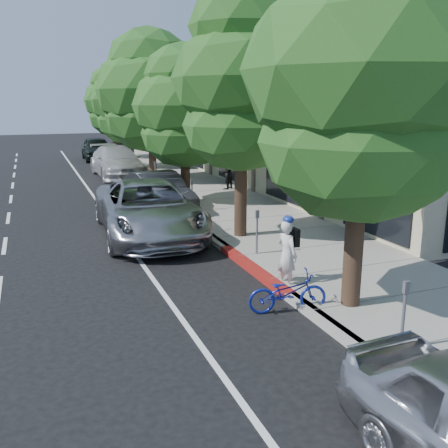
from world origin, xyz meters
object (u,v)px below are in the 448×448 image
bicycle (288,292)px  cyclist (287,255)px  street_tree_5 (113,102)px  street_tree_2 (184,107)px  street_tree_1 (242,82)px  street_tree_3 (150,92)px  dark_suv_far (97,149)px  dark_sedan (159,192)px  street_tree_0 (365,77)px  pedestrian (226,173)px  silver_suv (148,209)px  white_pickup (117,162)px  street_tree_4 (129,101)px

bicycle → cyclist: bearing=-15.8°
street_tree_5 → cyclist: bearing=-91.3°
street_tree_2 → street_tree_5: 18.00m
bicycle → street_tree_2: bearing=5.2°
street_tree_1 → street_tree_5: (0.00, 24.00, -0.65)m
street_tree_3 → dark_suv_far: size_ratio=1.60×
street_tree_1 → dark_sedan: bearing=106.0°
street_tree_1 → dark_sedan: street_tree_1 is taller
street_tree_0 → pedestrian: bearing=79.2°
silver_suv → white_pickup: silver_suv is taller
street_tree_5 → dark_suv_far: size_ratio=1.38×
street_tree_4 → silver_suv: street_tree_4 is taller
street_tree_2 → street_tree_3: (-0.00, 6.00, 0.71)m
street_tree_2 → silver_suv: 6.12m
street_tree_4 → street_tree_2: bearing=-90.0°
street_tree_5 → pedestrian: size_ratio=4.37×
street_tree_5 → bicycle: bearing=-92.5°
cyclist → street_tree_3: bearing=-13.6°
street_tree_0 → pedestrian: (2.70, 14.11, -3.88)m
silver_suv → pedestrian: 8.51m
street_tree_1 → street_tree_4: 18.01m
street_tree_0 → bicycle: (-1.30, 0.41, -4.38)m
street_tree_1 → street_tree_5: 24.01m
street_tree_1 → street_tree_4: street_tree_1 is taller
bicycle → pedestrian: bearing=-4.7°
silver_suv → dark_suv_far: size_ratio=1.30×
street_tree_3 → white_pickup: 5.15m
pedestrian → dark_suv_far: bearing=-110.8°
street_tree_0 → dark_suv_far: bearing=92.7°
street_tree_1 → cyclist: 5.98m
street_tree_1 → street_tree_2: bearing=90.0°
bicycle → dark_sedan: bearing=12.3°
street_tree_3 → white_pickup: bearing=114.7°
street_tree_4 → silver_suv: bearing=-99.1°
street_tree_3 → dark_suv_far: bearing=96.7°
street_tree_0 → dark_sedan: (-1.43, 11.00, -4.04)m
white_pickup → pedestrian: (4.10, -6.93, 0.06)m
street_tree_5 → cyclist: size_ratio=4.14×
dark_suv_far → white_pickup: bearing=-88.8°
silver_suv → dark_suv_far: silver_suv is taller
pedestrian → white_pickup: bearing=-94.7°
street_tree_0 → dark_sedan: bearing=97.4°
cyclist → white_pickup: (-0.75, 19.38, 0.05)m
street_tree_3 → street_tree_5: size_ratio=1.16×
street_tree_1 → dark_sedan: size_ratio=1.62×
street_tree_3 → street_tree_5: street_tree_3 is taller
street_tree_5 → bicycle: 29.86m
dark_suv_far → pedestrian: bearing=-74.4°
street_tree_4 → dark_suv_far: size_ratio=1.42×
street_tree_3 → street_tree_5: 12.01m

